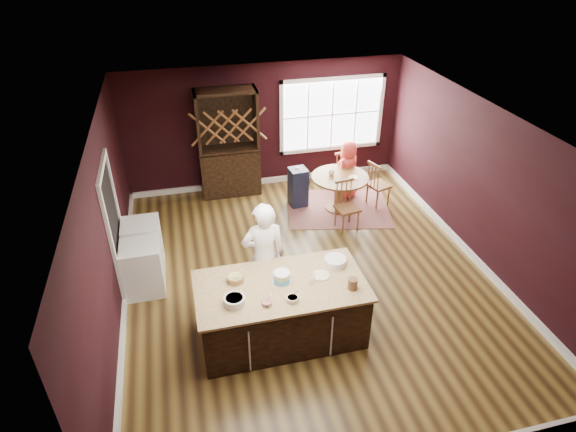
{
  "coord_description": "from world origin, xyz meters",
  "views": [
    {
      "loc": [
        -1.85,
        -6.13,
        5.15
      ],
      "look_at": [
        -0.27,
        0.3,
        1.05
      ],
      "focal_mm": 30.0,
      "sensor_mm": 36.0,
      "label": 1
    }
  ],
  "objects_px": {
    "dining_table": "(340,186)",
    "layer_cake": "(282,276)",
    "hutch": "(228,144)",
    "washer": "(143,268)",
    "baker": "(264,257)",
    "chair_north": "(339,168)",
    "toddler": "(300,170)",
    "chair_south": "(348,206)",
    "high_chair": "(298,186)",
    "kitchen_island": "(281,311)",
    "chair_east": "(379,183)",
    "dryer": "(143,245)",
    "seated_woman": "(348,170)"
  },
  "relations": [
    {
      "from": "toddler",
      "to": "washer",
      "type": "xyz_separation_m",
      "value": [
        -3.12,
        -2.06,
        -0.37
      ]
    },
    {
      "from": "chair_east",
      "to": "high_chair",
      "type": "distance_m",
      "value": 1.68
    },
    {
      "from": "kitchen_island",
      "to": "dining_table",
      "type": "relative_size",
      "value": 2.02
    },
    {
      "from": "toddler",
      "to": "dryer",
      "type": "xyz_separation_m",
      "value": [
        -3.12,
        -1.42,
        -0.37
      ]
    },
    {
      "from": "seated_woman",
      "to": "high_chair",
      "type": "bearing_deg",
      "value": -28.1
    },
    {
      "from": "layer_cake",
      "to": "chair_north",
      "type": "bearing_deg",
      "value": 60.64
    },
    {
      "from": "dining_table",
      "to": "layer_cake",
      "type": "relative_size",
      "value": 3.65
    },
    {
      "from": "chair_north",
      "to": "high_chair",
      "type": "relative_size",
      "value": 1.12
    },
    {
      "from": "seated_woman",
      "to": "chair_north",
      "type": "bearing_deg",
      "value": -117.2
    },
    {
      "from": "chair_east",
      "to": "high_chair",
      "type": "bearing_deg",
      "value": 59.15
    },
    {
      "from": "layer_cake",
      "to": "chair_east",
      "type": "distance_m",
      "value": 4.18
    },
    {
      "from": "seated_woman",
      "to": "kitchen_island",
      "type": "bearing_deg",
      "value": 24.44
    },
    {
      "from": "seated_woman",
      "to": "chair_east",
      "type": "bearing_deg",
      "value": 104.62
    },
    {
      "from": "dining_table",
      "to": "washer",
      "type": "relative_size",
      "value": 1.32
    },
    {
      "from": "dining_table",
      "to": "washer",
      "type": "height_order",
      "value": "washer"
    },
    {
      "from": "toddler",
      "to": "baker",
      "type": "bearing_deg",
      "value": -114.71
    },
    {
      "from": "chair_south",
      "to": "high_chair",
      "type": "relative_size",
      "value": 1.15
    },
    {
      "from": "dining_table",
      "to": "chair_south",
      "type": "bearing_deg",
      "value": -97.46
    },
    {
      "from": "baker",
      "to": "chair_north",
      "type": "xyz_separation_m",
      "value": [
        2.35,
        3.34,
        -0.42
      ]
    },
    {
      "from": "high_chair",
      "to": "chair_north",
      "type": "bearing_deg",
      "value": 18.92
    },
    {
      "from": "high_chair",
      "to": "seated_woman",
      "type": "bearing_deg",
      "value": -0.76
    },
    {
      "from": "washer",
      "to": "hutch",
      "type": "bearing_deg",
      "value": 58.43
    },
    {
      "from": "layer_cake",
      "to": "washer",
      "type": "height_order",
      "value": "layer_cake"
    },
    {
      "from": "chair_east",
      "to": "baker",
      "type": "bearing_deg",
      "value": 112.24
    },
    {
      "from": "kitchen_island",
      "to": "washer",
      "type": "height_order",
      "value": "kitchen_island"
    },
    {
      "from": "chair_south",
      "to": "chair_north",
      "type": "distance_m",
      "value": 1.65
    },
    {
      "from": "chair_south",
      "to": "dryer",
      "type": "xyz_separation_m",
      "value": [
        -3.77,
        -0.32,
        -0.05
      ]
    },
    {
      "from": "chair_north",
      "to": "dryer",
      "type": "height_order",
      "value": "chair_north"
    },
    {
      "from": "chair_north",
      "to": "hutch",
      "type": "distance_m",
      "value": 2.47
    },
    {
      "from": "hutch",
      "to": "washer",
      "type": "relative_size",
      "value": 2.64
    },
    {
      "from": "dining_table",
      "to": "dryer",
      "type": "relative_size",
      "value": 1.31
    },
    {
      "from": "kitchen_island",
      "to": "layer_cake",
      "type": "relative_size",
      "value": 7.36
    },
    {
      "from": "seated_woman",
      "to": "dryer",
      "type": "bearing_deg",
      "value": -13.32
    },
    {
      "from": "kitchen_island",
      "to": "hutch",
      "type": "height_order",
      "value": "hutch"
    },
    {
      "from": "washer",
      "to": "layer_cake",
      "type": "bearing_deg",
      "value": -35.5
    },
    {
      "from": "high_chair",
      "to": "toddler",
      "type": "height_order",
      "value": "toddler"
    },
    {
      "from": "baker",
      "to": "washer",
      "type": "xyz_separation_m",
      "value": [
        -1.81,
        0.78,
        -0.47
      ]
    },
    {
      "from": "chair_east",
      "to": "seated_woman",
      "type": "bearing_deg",
      "value": 29.87
    },
    {
      "from": "dryer",
      "to": "chair_north",
      "type": "bearing_deg",
      "value": 24.86
    },
    {
      "from": "chair_east",
      "to": "hutch",
      "type": "xyz_separation_m",
      "value": [
        -2.92,
        1.24,
        0.66
      ]
    },
    {
      "from": "chair_north",
      "to": "toddler",
      "type": "distance_m",
      "value": 1.2
    },
    {
      "from": "layer_cake",
      "to": "chair_north",
      "type": "distance_m",
      "value": 4.56
    },
    {
      "from": "kitchen_island",
      "to": "baker",
      "type": "relative_size",
      "value": 1.29
    },
    {
      "from": "baker",
      "to": "chair_north",
      "type": "distance_m",
      "value": 4.11
    },
    {
      "from": "chair_south",
      "to": "high_chair",
      "type": "distance_m",
      "value": 1.3
    },
    {
      "from": "washer",
      "to": "chair_south",
      "type": "bearing_deg",
      "value": 14.29
    },
    {
      "from": "chair_south",
      "to": "chair_north",
      "type": "relative_size",
      "value": 1.03
    },
    {
      "from": "baker",
      "to": "chair_east",
      "type": "distance_m",
      "value": 3.85
    },
    {
      "from": "toddler",
      "to": "chair_south",
      "type": "bearing_deg",
      "value": -59.39
    },
    {
      "from": "kitchen_island",
      "to": "dining_table",
      "type": "height_order",
      "value": "kitchen_island"
    }
  ]
}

